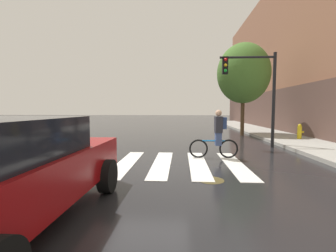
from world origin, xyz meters
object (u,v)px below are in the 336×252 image
Objects in this scene: manhole_cover at (211,180)px; fire_hydrant at (300,132)px; street_tree_near at (243,73)px; sedan_near at (7,172)px; traffic_light_near at (255,83)px; cyclist at (217,134)px.

manhole_cover is 0.82× the size of fire_hydrant.
fire_hydrant is 0.13× the size of street_tree_near.
street_tree_near is at bearing 62.25° from sedan_near.
sedan_near reaches higher than fire_hydrant.
traffic_light_near is at bearing -98.43° from street_tree_near.
traffic_light_near is (2.55, 5.09, 2.86)m from manhole_cover.
fire_hydrant is (5.54, 7.08, 0.53)m from manhole_cover.
street_tree_near reaches higher than manhole_cover.
traffic_light_near reaches higher than manhole_cover.
sedan_near is at bearing -126.63° from cyclist.
cyclist is (0.54, 2.60, 0.84)m from manhole_cover.
traffic_light_near is at bearing 51.08° from cyclist.
traffic_light_near is 0.71× the size of street_tree_near.
manhole_cover is 9.01m from fire_hydrant.
manhole_cover is at bearing -128.03° from fire_hydrant.
traffic_light_near reaches higher than sedan_near.
fire_hydrant is at bearing 33.74° from traffic_light_near.
street_tree_near reaches higher than traffic_light_near.
street_tree_near is (0.70, 4.76, 1.14)m from traffic_light_near.
traffic_light_near reaches higher than cyclist.
street_tree_near is (3.26, 9.84, 3.99)m from manhole_cover.
fire_hydrant is at bearing -50.43° from street_tree_near.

